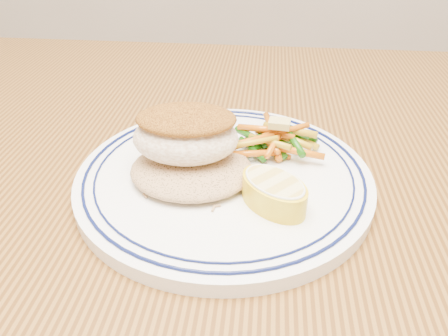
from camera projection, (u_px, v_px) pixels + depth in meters
dining_table at (256, 240)px, 0.53m from camera, size 1.50×0.90×0.75m
plate at (224, 177)px, 0.45m from camera, size 0.30×0.30×0.02m
rice_pilaf at (192, 167)px, 0.44m from camera, size 0.12×0.11×0.02m
fish_fillet at (186, 133)px, 0.43m from camera, size 0.11×0.08×0.05m
vegetable_pile at (274, 140)px, 0.48m from camera, size 0.11×0.10×0.03m
butter_pat at (279, 123)px, 0.47m from camera, size 0.02×0.02×0.01m
lemon_wedge at (274, 191)px, 0.40m from camera, size 0.09×0.09×0.03m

